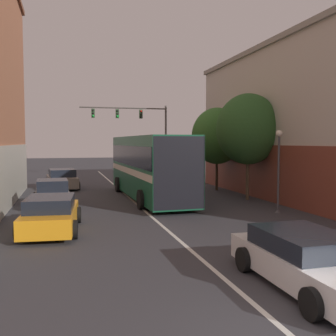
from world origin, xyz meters
The scene contains 11 objects.
lane_center_line centered at (0.00, 17.10, 0.00)m, with size 0.14×46.20×0.01m.
building_right_storefront centered at (11.77, 14.62, 4.67)m, with size 8.96×20.95×9.10m.
bus centered at (1.09, 17.28, 2.07)m, with size 3.07×11.68×3.70m.
hatchback_foreground centered at (1.67, 2.36, 0.61)m, with size 2.14×4.69×1.26m.
parked_car_left_near centered at (-3.95, 23.80, 0.68)m, with size 2.48×4.46×1.42m.
parked_car_left_mid centered at (-4.28, 9.81, 0.65)m, with size 2.35×4.66×1.34m.
parked_car_left_far centered at (-4.38, 15.46, 0.69)m, with size 2.04×3.87×1.45m.
traffic_signal_gantry centered at (2.87, 30.19, 5.00)m, with size 7.95×0.36×6.74m.
street_lamp centered at (6.03, 11.11, 2.29)m, with size 0.32×0.32×3.93m.
street_tree_near centered at (6.55, 15.39, 4.11)m, with size 3.73×3.35×6.16m.
street_tree_far centered at (6.47, 19.98, 3.78)m, with size 3.54×3.19×5.73m.
Camera 1 is at (-3.76, -5.44, 3.37)m, focal length 42.00 mm.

